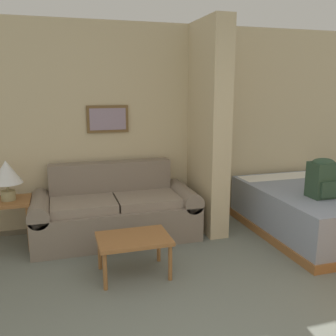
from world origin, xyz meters
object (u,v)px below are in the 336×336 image
object	(u,v)px
coffee_table	(134,242)
backpack	(322,177)
bed	(313,210)
table_lamp	(6,174)
couch	(115,212)

from	to	relation	value
coffee_table	backpack	world-z (taller)	backpack
coffee_table	bed	size ratio (longest dim) A/B	0.36
coffee_table	bed	distance (m)	2.43
table_lamp	bed	world-z (taller)	table_lamp
coffee_table	table_lamp	xyz separation A→B (m)	(-1.21, 1.05, 0.52)
couch	backpack	bearing A→B (deg)	-21.83
coffee_table	backpack	size ratio (longest dim) A/B	1.53
bed	backpack	world-z (taller)	backpack
couch	bed	xyz separation A→B (m)	(2.41, -0.57, -0.03)
couch	table_lamp	xyz separation A→B (m)	(-1.19, 0.04, 0.55)
table_lamp	backpack	world-z (taller)	backpack
bed	table_lamp	bearing A→B (deg)	170.29
couch	table_lamp	distance (m)	1.31
bed	backpack	bearing A→B (deg)	-118.01
coffee_table	table_lamp	distance (m)	1.69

